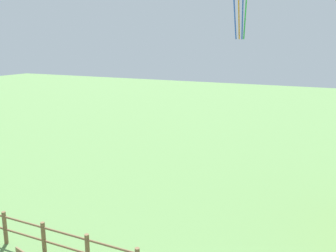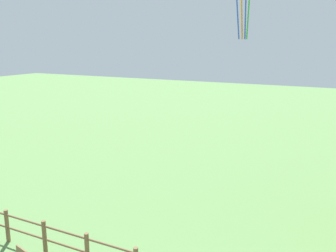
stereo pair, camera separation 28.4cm
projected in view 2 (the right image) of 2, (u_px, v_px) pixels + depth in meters
name	position (u px, v px, depth m)	size (l,w,h in m)	color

